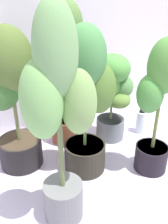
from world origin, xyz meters
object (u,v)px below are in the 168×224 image
Objects in this scene: potted_plant_center at (85,97)px; nutrient_bottle at (141,122)px; potted_plant_front_right at (156,105)px; potted_plant_front_left at (58,116)px; potted_plant_back_right at (112,91)px; potted_plant_back_left at (10,92)px; potted_plant_back_center at (67,70)px.

potted_plant_center reaches higher than nutrient_bottle.
potted_plant_front_left is at bearing -177.38° from potted_plant_front_right.
potted_plant_front_right is (0.34, -0.23, -0.05)m from potted_plant_center.
nutrient_bottle is (0.28, 0.36, -0.37)m from potted_plant_front_right.
potted_plant_back_left reaches higher than potted_plant_back_right.
potted_plant_back_right is 0.44m from potted_plant_front_right.
potted_plant_back_right is at bearing -5.35° from potted_plant_back_left.
potted_plant_front_left is (-0.64, -0.03, 0.12)m from potted_plant_front_right.
potted_plant_front_right is 0.94× the size of potted_plant_back_left.
potted_plant_center is at bearing -167.88° from nutrient_bottle.
potted_plant_back_center reaches higher than potted_plant_center.
potted_plant_front_left reaches higher than nutrient_bottle.
potted_plant_back_center is 0.44m from potted_plant_back_left.
potted_plant_front_left is (-0.66, -0.46, 0.19)m from potted_plant_back_right.
potted_plant_front_left reaches higher than potted_plant_back_right.
potted_plant_center is 0.36m from potted_plant_back_center.
potted_plant_center reaches higher than potted_plant_back_left.
potted_plant_back_right is 0.43m from potted_plant_center.
potted_plant_back_center reaches higher than potted_plant_front_right.
potted_plant_center is at bearing -150.47° from potted_plant_back_right.
potted_plant_front_right is at bearing -128.23° from nutrient_bottle.
potted_plant_center is 1.08× the size of potted_plant_front_right.
potted_plant_center is at bearing 146.19° from potted_plant_front_right.
potted_plant_center reaches higher than potted_plant_back_right.
potted_plant_back_center is at bearing 77.33° from potted_plant_center.
potted_plant_front_right is at bearing -92.63° from potted_plant_back_right.
potted_plant_back_right is at bearing 34.89° from potted_plant_front_left.
nutrient_bottle is at bearing -14.72° from potted_plant_back_right.
potted_plant_back_left is at bearing 142.34° from potted_plant_center.
potted_plant_back_left is at bearing 174.65° from potted_plant_back_right.
potted_plant_front_left is 1.17× the size of potted_plant_back_left.
potted_plant_center is 0.87× the size of potted_plant_front_left.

